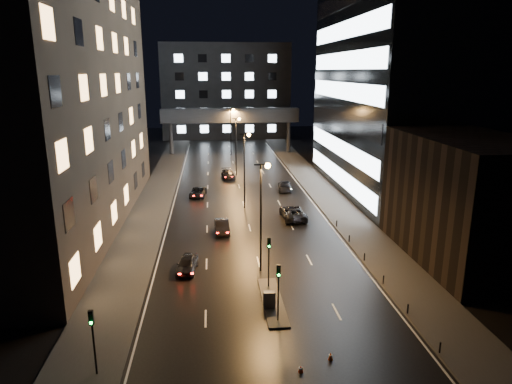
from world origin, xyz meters
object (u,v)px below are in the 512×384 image
car_away_a (187,264)px  car_away_b (222,227)px  car_toward_a (293,213)px  car_toward_b (285,186)px  car_away_d (228,174)px  utility_cabinet (269,300)px  car_away_c (198,192)px

car_away_a → car_away_b: car_away_b is taller
car_toward_a → car_toward_b: car_toward_a is taller
car_away_d → car_toward_a: 24.11m
car_away_d → utility_cabinet: (1.40, -44.91, 0.10)m
car_away_a → car_away_d: car_away_d is taller
car_away_a → car_away_d: 37.65m
car_away_b → car_toward_b: bearing=57.6°
car_away_c → utility_cabinet: size_ratio=3.46×
car_away_d → car_toward_b: 12.26m
car_away_b → utility_cabinet: size_ratio=3.27×
car_away_b → utility_cabinet: (3.18, -17.77, 0.10)m
car_toward_a → utility_cabinet: (-5.76, -21.89, 0.01)m
car_toward_a → car_toward_b: (1.22, 14.07, -0.08)m
car_away_a → car_toward_b: bearing=71.4°
car_away_b → utility_cabinet: utility_cabinet is taller
car_toward_a → utility_cabinet: 22.64m
car_toward_a → utility_cabinet: car_toward_a is taller
car_away_c → utility_cabinet: (6.30, -33.51, 0.17)m
car_away_c → car_toward_b: car_toward_b is taller
car_toward_b → car_toward_a: bearing=92.1°
car_away_c → car_toward_b: 13.50m
car_away_c → utility_cabinet: bearing=-72.5°
car_away_b → car_away_d: 27.21m
car_away_d → utility_cabinet: size_ratio=3.68×
car_away_d → car_toward_a: (7.16, -23.02, 0.10)m
car_away_b → car_away_d: (1.78, 27.15, -0.01)m
car_away_b → car_toward_a: (8.93, 4.13, 0.09)m
utility_cabinet → car_away_b: bearing=101.2°
car_away_d → utility_cabinet: 44.94m
car_away_a → car_away_b: (3.48, 10.13, 0.01)m
car_away_d → car_toward_a: car_toward_a is taller
car_away_b → car_toward_b: (10.16, 18.20, 0.01)m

